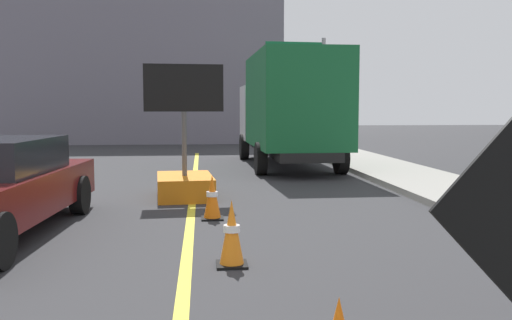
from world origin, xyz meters
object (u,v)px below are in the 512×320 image
at_px(traffic_cone_mid_lane, 232,233).
at_px(traffic_cone_far_lane, 212,197).
at_px(arrow_board_trailer, 185,174).
at_px(box_truck, 289,108).
at_px(highway_guide_sign, 307,73).

height_order(traffic_cone_mid_lane, traffic_cone_far_lane, traffic_cone_mid_lane).
relative_size(arrow_board_trailer, traffic_cone_mid_lane, 3.49).
bearing_deg(arrow_board_trailer, box_truck, 61.79).
distance_m(box_truck, traffic_cone_far_lane, 8.51).
distance_m(box_truck, highway_guide_sign, 8.69).
bearing_deg(highway_guide_sign, box_truck, -104.29).
relative_size(highway_guide_sign, traffic_cone_far_lane, 6.81).
relative_size(box_truck, traffic_cone_mid_lane, 9.56).
distance_m(arrow_board_trailer, traffic_cone_mid_lane, 5.15).
bearing_deg(traffic_cone_mid_lane, arrow_board_trailer, 97.67).
bearing_deg(highway_guide_sign, traffic_cone_mid_lane, -103.16).
height_order(box_truck, traffic_cone_far_lane, box_truck).
bearing_deg(traffic_cone_far_lane, traffic_cone_mid_lane, -86.46).
distance_m(traffic_cone_mid_lane, traffic_cone_far_lane, 2.77).
bearing_deg(highway_guide_sign, traffic_cone_far_lane, -105.86).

